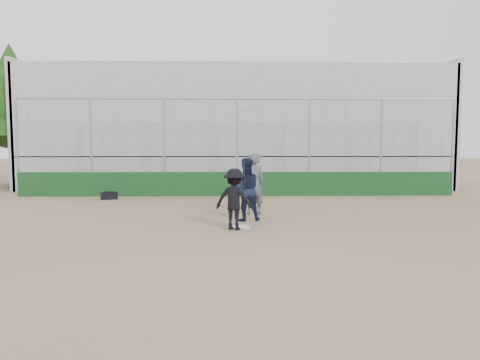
{
  "coord_description": "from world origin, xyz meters",
  "views": [
    {
      "loc": [
        -0.3,
        -12.35,
        2.35
      ],
      "look_at": [
        0.0,
        1.4,
        1.15
      ],
      "focal_mm": 35.0,
      "sensor_mm": 36.0,
      "label": 1
    }
  ],
  "objects_px": {
    "batter_at_plate": "(234,199)",
    "equipment_bag": "(109,196)",
    "umpire": "(254,187)",
    "catcher_crouched": "(246,200)"
  },
  "relations": [
    {
      "from": "umpire",
      "to": "equipment_bag",
      "type": "relative_size",
      "value": 2.48
    },
    {
      "from": "batter_at_plate",
      "to": "equipment_bag",
      "type": "relative_size",
      "value": 2.51
    },
    {
      "from": "catcher_crouched",
      "to": "batter_at_plate",
      "type": "bearing_deg",
      "value": -104.7
    },
    {
      "from": "batter_at_plate",
      "to": "equipment_bag",
      "type": "distance_m",
      "value": 7.91
    },
    {
      "from": "catcher_crouched",
      "to": "umpire",
      "type": "distance_m",
      "value": 1.25
    },
    {
      "from": "batter_at_plate",
      "to": "equipment_bag",
      "type": "bearing_deg",
      "value": 127.95
    },
    {
      "from": "batter_at_plate",
      "to": "umpire",
      "type": "height_order",
      "value": "batter_at_plate"
    },
    {
      "from": "catcher_crouched",
      "to": "equipment_bag",
      "type": "bearing_deg",
      "value": 136.31
    },
    {
      "from": "batter_at_plate",
      "to": "umpire",
      "type": "distance_m",
      "value": 2.54
    },
    {
      "from": "batter_at_plate",
      "to": "catcher_crouched",
      "type": "distance_m",
      "value": 1.32
    }
  ]
}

